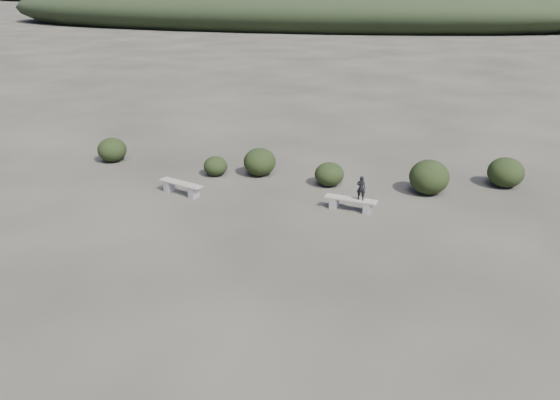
% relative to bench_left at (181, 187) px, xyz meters
% --- Properties ---
extents(ground, '(1200.00, 1200.00, 0.00)m').
position_rel_bench_left_xyz_m(ground, '(4.43, -5.72, -0.28)').
color(ground, '#2D2A23').
rests_on(ground, ground).
extents(bench_left, '(1.85, 0.91, 0.45)m').
position_rel_bench_left_xyz_m(bench_left, '(0.00, 0.00, 0.00)').
color(bench_left, slate).
rests_on(bench_left, ground).
extents(bench_right, '(1.80, 0.57, 0.44)m').
position_rel_bench_left_xyz_m(bench_right, '(6.18, 0.17, -0.01)').
color(bench_right, slate).
rests_on(bench_right, ground).
extents(seated_person, '(0.32, 0.22, 0.84)m').
position_rel_bench_left_xyz_m(seated_person, '(6.51, 0.13, 0.59)').
color(seated_person, black).
rests_on(seated_person, bench_right).
extents(shrub_a, '(0.95, 0.95, 0.78)m').
position_rel_bench_left_xyz_m(shrub_a, '(0.40, 2.32, 0.11)').
color(shrub_a, black).
rests_on(shrub_a, ground).
extents(shrub_b, '(1.29, 1.29, 1.11)m').
position_rel_bench_left_xyz_m(shrub_b, '(2.09, 2.84, 0.28)').
color(shrub_b, black).
rests_on(shrub_b, ground).
extents(shrub_c, '(1.12, 1.12, 0.89)m').
position_rel_bench_left_xyz_m(shrub_c, '(5.00, 2.42, 0.17)').
color(shrub_c, black).
rests_on(shrub_c, ground).
extents(shrub_d, '(1.44, 1.44, 1.26)m').
position_rel_bench_left_xyz_m(shrub_d, '(8.64, 2.58, 0.35)').
color(shrub_d, black).
rests_on(shrub_d, ground).
extents(shrub_e, '(1.34, 1.34, 1.12)m').
position_rel_bench_left_xyz_m(shrub_e, '(11.40, 4.13, 0.28)').
color(shrub_e, black).
rests_on(shrub_e, ground).
extents(shrub_f, '(1.22, 1.22, 1.03)m').
position_rel_bench_left_xyz_m(shrub_f, '(-4.58, 2.82, 0.24)').
color(shrub_f, black).
rests_on(shrub_f, ground).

